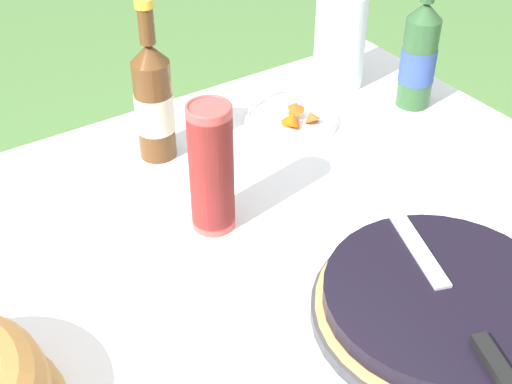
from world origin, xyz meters
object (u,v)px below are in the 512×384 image
(cider_bottle_green, at_px, (419,54))
(snack_plate_left, at_px, (292,118))
(cup_stack, at_px, (211,169))
(cider_bottle_amber, at_px, (154,101))
(serving_knife, at_px, (454,302))
(berry_tart, at_px, (440,305))
(paper_towel_roll, at_px, (340,40))

(cider_bottle_green, height_order, snack_plate_left, cider_bottle_green)
(cup_stack, distance_m, cider_bottle_amber, 0.24)
(serving_knife, height_order, cup_stack, cup_stack)
(berry_tart, bearing_deg, serving_knife, -109.75)
(berry_tart, distance_m, cup_stack, 0.40)
(berry_tart, xyz_separation_m, snack_plate_left, (0.14, 0.55, -0.02))
(cider_bottle_amber, distance_m, paper_towel_roll, 0.47)
(berry_tart, relative_size, cider_bottle_green, 1.19)
(cider_bottle_green, bearing_deg, cider_bottle_amber, 166.81)
(snack_plate_left, height_order, paper_towel_roll, paper_towel_roll)
(cider_bottle_amber, xyz_separation_m, paper_towel_roll, (0.46, 0.03, -0.01))
(cup_stack, relative_size, paper_towel_roll, 1.08)
(serving_knife, xyz_separation_m, cider_bottle_amber, (-0.13, 0.63, 0.05))
(berry_tart, relative_size, paper_towel_roll, 1.74)
(cider_bottle_green, distance_m, snack_plate_left, 0.29)
(cider_bottle_green, bearing_deg, snack_plate_left, 163.63)
(berry_tart, height_order, cup_stack, cup_stack)
(serving_knife, bearing_deg, snack_plate_left, 5.16)
(serving_knife, xyz_separation_m, cup_stack, (-0.15, 0.39, 0.05))
(cup_stack, height_order, snack_plate_left, cup_stack)
(serving_knife, relative_size, snack_plate_left, 1.89)
(snack_plate_left, bearing_deg, cider_bottle_amber, 169.88)
(cup_stack, xyz_separation_m, paper_towel_roll, (0.48, 0.27, -0.01))
(serving_knife, bearing_deg, berry_tart, 0.00)
(cider_bottle_green, bearing_deg, paper_towel_roll, 115.13)
(cup_stack, distance_m, snack_plate_left, 0.37)
(cup_stack, distance_m, cider_bottle_green, 0.57)
(cup_stack, relative_size, snack_plate_left, 1.19)
(snack_plate_left, bearing_deg, cup_stack, -147.48)
(cup_stack, bearing_deg, cider_bottle_green, 11.49)
(serving_knife, xyz_separation_m, paper_towel_roll, (0.34, 0.66, 0.04))
(berry_tart, distance_m, cider_bottle_amber, 0.62)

